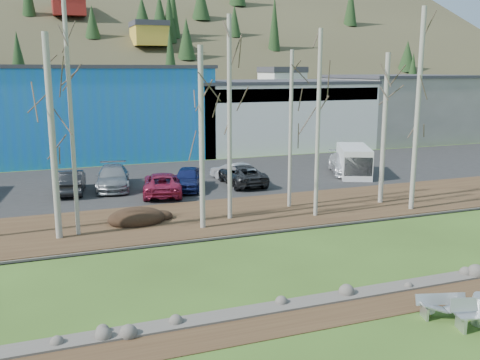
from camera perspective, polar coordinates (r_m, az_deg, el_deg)
name	(u,v)px	position (r m, az deg, el deg)	size (l,w,h in m)	color
ground	(423,332)	(18.03, 18.97, -15.10)	(200.00, 200.00, 0.00)	#334A1A
dirt_strip	(383,304)	(19.50, 14.99, -12.68)	(80.00, 1.80, 0.03)	#382616
near_bank_rocks	(366,293)	(20.26, 13.33, -11.70)	(80.00, 0.80, 0.50)	#47423D
river	(313,257)	(23.51, 7.74, -8.13)	(80.00, 8.00, 0.90)	black
far_bank_rocks	(274,231)	(26.99, 3.63, -5.41)	(80.00, 0.80, 0.46)	#47423D
far_bank	(250,213)	(29.80, 1.11, -3.58)	(80.00, 7.00, 0.15)	#382616
parking_lot	(198,178)	(39.49, -4.50, 0.20)	(80.00, 14.00, 0.14)	black
building_blue	(93,111)	(51.56, -15.44, 7.11)	(20.40, 12.24, 8.30)	#196CB1
building_white	(271,114)	(56.15, 3.33, 7.09)	(18.36, 12.24, 6.80)	silver
building_grey	(399,107)	(64.28, 16.61, 7.43)	(14.28, 12.24, 7.30)	slate
hillside	(99,11)	(97.27, -14.81, 17.01)	(160.00, 72.00, 35.00)	#302D1D
bench_damaged	(444,306)	(19.10, 20.94, -12.42)	(1.76, 0.96, 0.75)	#B5B7BA
seagull	(431,312)	(19.10, 19.73, -13.08)	(0.38, 0.18, 0.28)	gold
dirt_mound	(136,217)	(28.23, -11.01, -3.90)	(2.95, 2.08, 0.58)	black
birch_1	(71,122)	(25.99, -17.55, 5.91)	(0.20, 0.20, 10.80)	#A29E93
birch_2	(52,139)	(25.79, -19.38, 4.19)	(0.30, 0.30, 9.41)	#A29E93
birch_3	(230,120)	(27.66, -1.13, 6.44)	(0.23, 0.23, 10.48)	#A29E93
birch_4	(202,139)	(26.11, -4.12, 4.37)	(0.26, 0.26, 8.92)	#A29E93
birch_5	(291,130)	(30.37, 5.42, 5.31)	(0.21, 0.21, 8.85)	#A29E93
birch_6	(318,125)	(28.56, 8.32, 5.84)	(0.22, 0.22, 9.85)	#A29E93
birch_7	(417,111)	(31.15, 18.41, 6.99)	(0.27, 0.27, 11.08)	#A29E93
birch_8	(384,129)	(32.31, 15.12, 5.24)	(0.28, 0.28, 8.73)	#A29E93
car_1	(71,182)	(35.92, -17.58, -0.15)	(1.58, 4.52, 1.49)	black
car_2	(163,183)	(34.20, -8.26, -0.37)	(2.33, 5.06, 1.41)	#9B2041
car_3	(113,177)	(36.47, -13.40, 0.27)	(2.12, 5.21, 1.51)	gray
car_4	(188,179)	(35.37, -5.59, 0.15)	(1.74, 4.33, 1.47)	navy
car_5	(234,172)	(38.08, -0.65, 0.89)	(1.36, 3.89, 1.28)	#A6A6A8
car_6	(242,175)	(36.70, 0.21, 0.56)	(2.30, 4.99, 1.39)	#252628
car_7	(345,164)	(41.47, 11.15, 1.74)	(2.13, 5.24, 1.52)	silver
van_white	(354,161)	(40.60, 12.07, 1.95)	(3.93, 5.36, 2.17)	white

